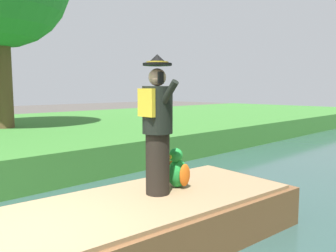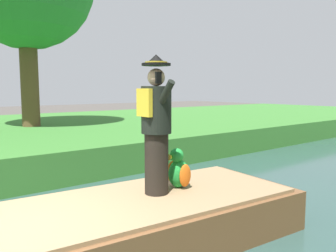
{
  "view_description": "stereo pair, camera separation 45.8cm",
  "coord_description": "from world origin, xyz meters",
  "views": [
    {
      "loc": [
        3.22,
        -0.87,
        2.12
      ],
      "look_at": [
        -0.06,
        2.29,
        1.61
      ],
      "focal_mm": 35.9,
      "sensor_mm": 36.0,
      "label": 1
    },
    {
      "loc": [
        3.52,
        -0.52,
        2.12
      ],
      "look_at": [
        -0.06,
        2.29,
        1.61
      ],
      "focal_mm": 35.9,
      "sensor_mm": 36.0,
      "label": 2
    }
  ],
  "objects": [
    {
      "name": "boat",
      "position": [
        0.0,
        1.89,
        0.4
      ],
      "size": [
        2.18,
        4.35,
        0.61
      ],
      "color": "brown",
      "rests_on": "canal_water"
    },
    {
      "name": "person_pirate",
      "position": [
        -0.04,
        2.08,
        1.64
      ],
      "size": [
        0.61,
        0.42,
        1.85
      ],
      "rotation": [
        0.0,
        0.0,
        0.2
      ],
      "color": "black",
      "rests_on": "boat"
    },
    {
      "name": "parrot_plush",
      "position": [
        -0.07,
        2.49,
        0.95
      ],
      "size": [
        0.36,
        0.35,
        0.57
      ],
      "color": "green",
      "rests_on": "boat"
    }
  ]
}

